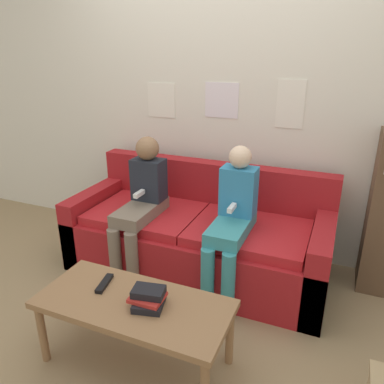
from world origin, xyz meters
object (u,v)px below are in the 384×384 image
Objects in this scene: couch at (199,237)px; person_right at (232,218)px; coffee_table at (134,309)px; person_left at (141,201)px; tv_remote at (104,283)px.

couch is 1.86× the size of person_right.
person_left is (-0.42, 0.83, 0.23)m from coffee_table.
couch is 0.54m from person_left.
couch reaches higher than coffee_table.
couch is 1.88× the size of coffee_table.
couch is 0.99m from tv_remote.
couch is 1.86× the size of person_left.
person_left is at bearing -153.08° from couch.
person_right is (0.28, 0.83, 0.23)m from coffee_table.
couch is at bearing 26.92° from person_left.
couch is 1.03m from coffee_table.
coffee_table is at bearing -27.04° from tv_remote.
tv_remote reaches higher than coffee_table.
person_right is (0.32, -0.20, 0.31)m from couch.
person_right is 6.00× the size of tv_remote.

